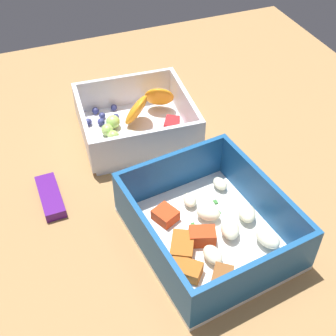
% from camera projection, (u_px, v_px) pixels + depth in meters
% --- Properties ---
extents(table_surface, '(0.80, 0.80, 0.02)m').
position_uv_depth(table_surface, '(164.00, 181.00, 0.60)').
color(table_surface, '#9E7547').
rests_on(table_surface, ground).
extents(pasta_container, '(0.19, 0.17, 0.06)m').
position_uv_depth(pasta_container, '(209.00, 229.00, 0.50)').
color(pasta_container, white).
rests_on(pasta_container, table_surface).
extents(fruit_bowl, '(0.15, 0.16, 0.06)m').
position_uv_depth(fruit_bowl, '(137.00, 122.00, 0.64)').
color(fruit_bowl, white).
rests_on(fruit_bowl, table_surface).
extents(candy_bar, '(0.07, 0.03, 0.01)m').
position_uv_depth(candy_bar, '(50.00, 197.00, 0.55)').
color(candy_bar, '#51197A').
rests_on(candy_bar, table_surface).
extents(paper_cup_liner, '(0.04, 0.04, 0.01)m').
position_uv_depth(paper_cup_liner, '(117.00, 88.00, 0.73)').
color(paper_cup_liner, white).
rests_on(paper_cup_liner, table_surface).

